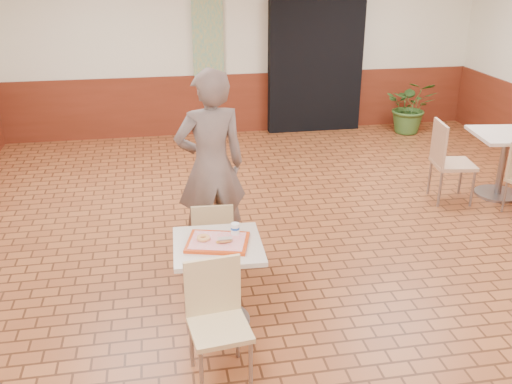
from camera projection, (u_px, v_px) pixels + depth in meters
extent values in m
cube|color=brown|center=(328.00, 279.00, 5.44)|extent=(8.00, 10.00, 0.01)
cube|color=beige|center=(244.00, 43.00, 9.40)|extent=(8.00, 0.01, 3.00)
cube|color=#612312|center=(245.00, 103.00, 9.76)|extent=(8.00, 0.04, 1.00)
cube|color=black|center=(315.00, 67.00, 9.64)|extent=(1.60, 0.22, 2.20)
cube|color=gray|center=(208.00, 38.00, 9.20)|extent=(0.50, 0.03, 1.20)
cube|color=beige|center=(218.00, 246.00, 4.53)|extent=(0.70, 0.70, 0.04)
cylinder|color=gray|center=(219.00, 286.00, 4.68)|extent=(0.08, 0.08, 0.70)
cylinder|color=gray|center=(220.00, 320.00, 4.80)|extent=(0.51, 0.51, 0.03)
cube|color=#D9BA82|center=(220.00, 329.00, 4.02)|extent=(0.46, 0.46, 0.04)
cube|color=#D9BA82|center=(213.00, 286.00, 4.09)|extent=(0.41, 0.08, 0.45)
cylinder|color=gray|center=(202.00, 375.00, 3.90)|extent=(0.03, 0.03, 0.40)
cylinder|color=gray|center=(251.00, 365.00, 4.00)|extent=(0.03, 0.03, 0.40)
cylinder|color=gray|center=(192.00, 344.00, 4.21)|extent=(0.03, 0.03, 0.40)
cylinder|color=gray|center=(237.00, 336.00, 4.31)|extent=(0.03, 0.03, 0.40)
cube|color=tan|center=(212.00, 240.00, 5.35)|extent=(0.39, 0.39, 0.04)
cube|color=tan|center=(213.00, 227.00, 5.10)|extent=(0.38, 0.05, 0.41)
cylinder|color=gray|center=(228.00, 250.00, 5.59)|extent=(0.03, 0.03, 0.37)
cylinder|color=gray|center=(196.00, 252.00, 5.55)|extent=(0.03, 0.03, 0.37)
cylinder|color=gray|center=(231.00, 266.00, 5.30)|extent=(0.03, 0.03, 0.37)
cylinder|color=gray|center=(197.00, 269.00, 5.26)|extent=(0.03, 0.03, 0.37)
imported|color=#6C5A53|center=(211.00, 167.00, 5.53)|extent=(0.77, 0.57, 1.92)
cube|color=#BE370E|center=(218.00, 242.00, 4.52)|extent=(0.48, 0.37, 0.03)
cube|color=#E18585|center=(218.00, 241.00, 4.51)|extent=(0.43, 0.32, 0.00)
torus|color=#E59D53|center=(203.00, 238.00, 4.52)|extent=(0.14, 0.14, 0.03)
ellipsoid|color=#B86D36|center=(225.00, 241.00, 4.47)|extent=(0.12, 0.06, 0.03)
cube|color=beige|center=(225.00, 238.00, 4.47)|extent=(0.11, 0.05, 0.01)
ellipsoid|color=gold|center=(218.00, 242.00, 4.47)|extent=(0.03, 0.03, 0.02)
cylinder|color=white|center=(235.00, 229.00, 4.61)|extent=(0.07, 0.07, 0.09)
cylinder|color=blue|center=(235.00, 228.00, 4.61)|extent=(0.07, 0.07, 0.02)
cube|color=beige|center=(507.00, 135.00, 7.02)|extent=(0.78, 0.78, 0.04)
cylinder|color=gray|center=(502.00, 166.00, 7.18)|extent=(0.09, 0.09, 0.78)
cylinder|color=gray|center=(497.00, 194.00, 7.33)|extent=(0.56, 0.56, 0.03)
cube|color=tan|center=(453.00, 164.00, 7.00)|extent=(0.53, 0.53, 0.04)
cube|color=tan|center=(439.00, 143.00, 6.89)|extent=(0.10, 0.47, 0.51)
cylinder|color=gray|center=(472.00, 189.00, 6.92)|extent=(0.03, 0.03, 0.46)
cylinder|color=gray|center=(461.00, 177.00, 7.29)|extent=(0.03, 0.03, 0.46)
cylinder|color=gray|center=(440.00, 189.00, 6.91)|extent=(0.03, 0.03, 0.46)
cylinder|color=gray|center=(430.00, 177.00, 7.28)|extent=(0.03, 0.03, 0.46)
cylinder|color=gray|center=(504.00, 197.00, 6.78)|extent=(0.03, 0.03, 0.39)
imported|color=#396126|center=(411.00, 106.00, 9.71)|extent=(1.05, 0.99, 0.92)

